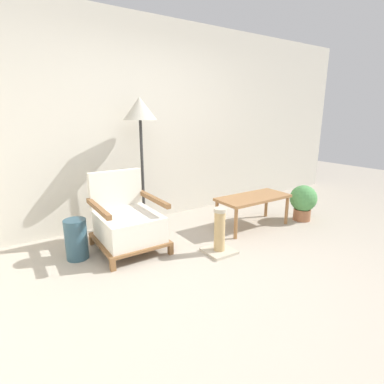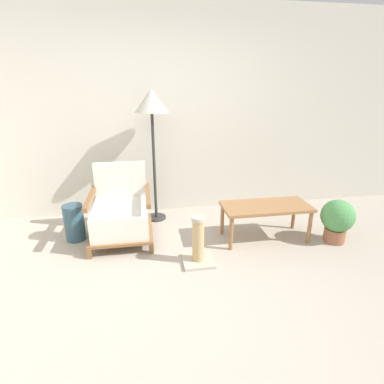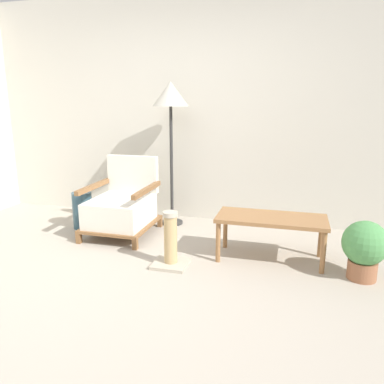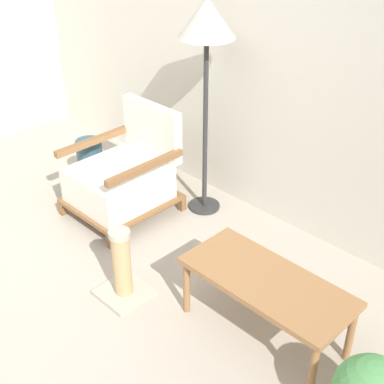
{
  "view_description": "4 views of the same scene",
  "coord_description": "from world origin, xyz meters",
  "px_view_note": "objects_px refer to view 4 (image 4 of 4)",
  "views": [
    {
      "loc": [
        -1.7,
        -1.76,
        1.48
      ],
      "look_at": [
        0.24,
        1.19,
        0.55
      ],
      "focal_mm": 28.0,
      "sensor_mm": 36.0,
      "label": 1
    },
    {
      "loc": [
        -0.29,
        -2.01,
        1.72
      ],
      "look_at": [
        0.24,
        1.19,
        0.55
      ],
      "focal_mm": 28.0,
      "sensor_mm": 36.0,
      "label": 2
    },
    {
      "loc": [
        1.22,
        -2.41,
        1.47
      ],
      "look_at": [
        0.24,
        1.19,
        0.55
      ],
      "focal_mm": 35.0,
      "sensor_mm": 36.0,
      "label": 3
    },
    {
      "loc": [
        2.41,
        -0.98,
        2.4
      ],
      "look_at": [
        0.24,
        1.19,
        0.55
      ],
      "focal_mm": 50.0,
      "sensor_mm": 36.0,
      "label": 4
    }
  ],
  "objects_px": {
    "armchair": "(124,177)",
    "floor_lamp": "(207,30)",
    "scratching_post": "(122,271)",
    "coffee_table": "(267,286)",
    "vase": "(91,163)"
  },
  "relations": [
    {
      "from": "armchair",
      "to": "scratching_post",
      "type": "relative_size",
      "value": 1.66
    },
    {
      "from": "coffee_table",
      "to": "scratching_post",
      "type": "bearing_deg",
      "value": -156.6
    },
    {
      "from": "armchair",
      "to": "floor_lamp",
      "type": "bearing_deg",
      "value": 49.17
    },
    {
      "from": "coffee_table",
      "to": "vase",
      "type": "xyz_separation_m",
      "value": [
        -2.19,
        0.34,
        -0.16
      ]
    },
    {
      "from": "floor_lamp",
      "to": "scratching_post",
      "type": "height_order",
      "value": "floor_lamp"
    },
    {
      "from": "coffee_table",
      "to": "scratching_post",
      "type": "height_order",
      "value": "scratching_post"
    },
    {
      "from": "armchair",
      "to": "floor_lamp",
      "type": "relative_size",
      "value": 0.5
    },
    {
      "from": "coffee_table",
      "to": "floor_lamp",
      "type": "bearing_deg",
      "value": 147.83
    },
    {
      "from": "vase",
      "to": "scratching_post",
      "type": "bearing_deg",
      "value": -28.26
    },
    {
      "from": "armchair",
      "to": "floor_lamp",
      "type": "height_order",
      "value": "floor_lamp"
    },
    {
      "from": "armchair",
      "to": "floor_lamp",
      "type": "xyz_separation_m",
      "value": [
        0.42,
        0.49,
        1.14
      ]
    },
    {
      "from": "floor_lamp",
      "to": "coffee_table",
      "type": "xyz_separation_m",
      "value": [
        1.22,
        -0.77,
        -1.08
      ]
    },
    {
      "from": "floor_lamp",
      "to": "coffee_table",
      "type": "relative_size",
      "value": 1.67
    },
    {
      "from": "armchair",
      "to": "scratching_post",
      "type": "height_order",
      "value": "armchair"
    },
    {
      "from": "floor_lamp",
      "to": "scratching_post",
      "type": "distance_m",
      "value": 1.74
    }
  ]
}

